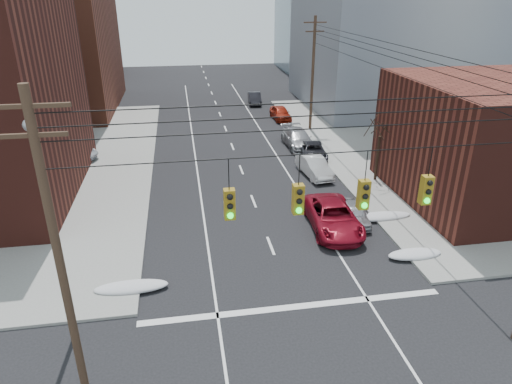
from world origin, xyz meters
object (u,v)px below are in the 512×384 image
object	(u,v)px
red_pickup	(333,217)
parked_car_f	(255,98)
lot_car_d	(24,160)
parked_car_d	(298,139)
lot_car_b	(71,152)
parked_car_a	(355,213)
lot_car_c	(11,186)
lot_car_a	(53,162)
parked_car_c	(313,151)
parked_car_b	(314,167)
parked_car_e	(280,113)

from	to	relation	value
red_pickup	parked_car_f	bearing A→B (deg)	91.89
red_pickup	lot_car_d	world-z (taller)	red_pickup
parked_car_d	lot_car_b	size ratio (longest dim) A/B	1.19
parked_car_a	lot_car_c	xyz separation A→B (m)	(-21.94, 7.17, 0.33)
parked_car_a	lot_car_d	distance (m)	26.14
lot_car_c	lot_car_d	xyz separation A→B (m)	(-0.74, 5.83, -0.18)
parked_car_d	lot_car_c	xyz separation A→B (m)	(-22.17, -7.76, 0.15)
red_pickup	lot_car_a	world-z (taller)	lot_car_a
parked_car_c	parked_car_d	world-z (taller)	parked_car_d
parked_car_c	lot_car_a	xyz separation A→B (m)	(-20.98, 0.06, 0.27)
parked_car_a	parked_car_c	distance (m)	11.85
parked_car_f	lot_car_c	bearing A→B (deg)	-124.39
parked_car_f	lot_car_c	distance (m)	32.94
red_pickup	parked_car_a	xyz separation A→B (m)	(1.60, 0.63, -0.20)
parked_car_a	lot_car_b	bearing A→B (deg)	149.71
red_pickup	parked_car_d	distance (m)	15.67
parked_car_d	red_pickup	bearing A→B (deg)	-98.56
lot_car_a	lot_car_d	xyz separation A→B (m)	(-2.44, 1.11, -0.13)
parked_car_c	lot_car_d	bearing A→B (deg)	-175.94
lot_car_a	parked_car_a	bearing A→B (deg)	-125.82
parked_car_d	lot_car_b	world-z (taller)	parked_car_d
lot_car_b	parked_car_b	bearing A→B (deg)	-86.11
parked_car_c	lot_car_d	distance (m)	23.45
parked_car_c	parked_car_f	xyz separation A→B (m)	(-1.60, 20.66, 0.08)
lot_car_d	parked_car_f	bearing A→B (deg)	-52.72
lot_car_a	lot_car_b	world-z (taller)	lot_car_a
lot_car_d	lot_car_a	bearing A→B (deg)	-118.91
lot_car_a	lot_car_c	world-z (taller)	lot_car_c
parked_car_c	lot_car_b	world-z (taller)	lot_car_b
lot_car_a	lot_car_c	size ratio (longest dim) A/B	0.83
parked_car_a	lot_car_c	distance (m)	23.09
red_pickup	lot_car_a	xyz separation A→B (m)	(-18.64, 12.52, 0.09)
parked_car_e	lot_car_c	distance (m)	28.60
parked_car_c	parked_car_f	size ratio (longest dim) A/B	1.05
lot_car_b	lot_car_d	size ratio (longest dim) A/B	1.26
lot_car_b	parked_car_e	bearing A→B (deg)	-40.56
parked_car_a	lot_car_b	size ratio (longest dim) A/B	0.78
lot_car_d	parked_car_d	bearing A→B (deg)	-89.66
parked_car_e	red_pickup	bearing A→B (deg)	-97.87
parked_car_e	parked_car_f	world-z (taller)	parked_car_e
parked_car_c	parked_car_e	world-z (taller)	parked_car_e
red_pickup	parked_car_d	bearing A→B (deg)	86.46
parked_car_d	parked_car_e	world-z (taller)	parked_car_d
red_pickup	parked_car_e	xyz separation A→B (m)	(2.34, 25.22, -0.07)
parked_car_a	parked_car_c	xyz separation A→B (m)	(0.74, 11.82, 0.02)
parked_car_a	lot_car_b	xyz separation A→B (m)	(-19.45, 14.46, 0.18)
parked_car_b	parked_car_d	size ratio (longest dim) A/B	0.81
parked_car_a	parked_car_d	size ratio (longest dim) A/B	0.66
parked_car_c	parked_car_b	bearing A→B (deg)	-97.42
parked_car_a	parked_car_b	world-z (taller)	parked_car_b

